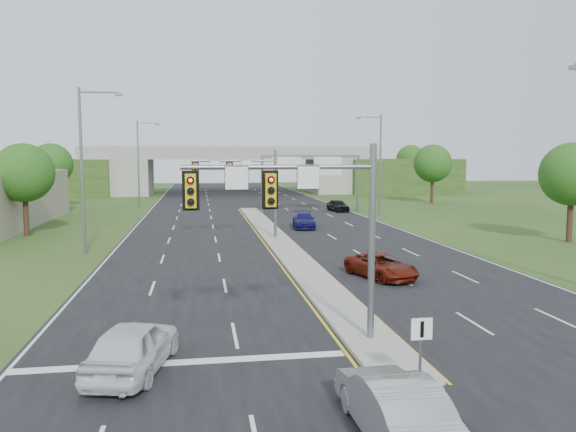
{
  "coord_description": "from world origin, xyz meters",
  "views": [
    {
      "loc": [
        -5.9,
        -18.59,
        6.58
      ],
      "look_at": [
        -0.69,
        14.25,
        3.0
      ],
      "focal_mm": 35.0,
      "sensor_mm": 36.0,
      "label": 1
    }
  ],
  "objects_px": {
    "overpass": "(233,173)",
    "car_silver": "(393,404)",
    "signal_mast_near": "(308,211)",
    "car_far_a": "(381,266)",
    "keep_right_sign": "(421,342)",
    "car_far_b": "(304,220)",
    "car_white": "(133,346)",
    "car_far_c": "(338,205)",
    "signal_mast_far": "(247,180)",
    "sign_gantry": "(310,167)"
  },
  "relations": [
    {
      "from": "overpass",
      "to": "car_white",
      "type": "relative_size",
      "value": 16.97
    },
    {
      "from": "overpass",
      "to": "signal_mast_near",
      "type": "bearing_deg",
      "value": -91.62
    },
    {
      "from": "signal_mast_far",
      "to": "signal_mast_near",
      "type": "bearing_deg",
      "value": -90.0
    },
    {
      "from": "car_far_a",
      "to": "car_far_b",
      "type": "relative_size",
      "value": 0.97
    },
    {
      "from": "signal_mast_far",
      "to": "overpass",
      "type": "relative_size",
      "value": 0.09
    },
    {
      "from": "car_white",
      "to": "car_silver",
      "type": "bearing_deg",
      "value": 154.65
    },
    {
      "from": "signal_mast_far",
      "to": "car_far_a",
      "type": "distance_m",
      "value": 16.59
    },
    {
      "from": "signal_mast_far",
      "to": "car_white",
      "type": "bearing_deg",
      "value": -102.16
    },
    {
      "from": "keep_right_sign",
      "to": "car_far_c",
      "type": "distance_m",
      "value": 51.45
    },
    {
      "from": "car_silver",
      "to": "car_far_a",
      "type": "bearing_deg",
      "value": -109.26
    },
    {
      "from": "keep_right_sign",
      "to": "signal_mast_far",
      "type": "bearing_deg",
      "value": 94.39
    },
    {
      "from": "signal_mast_near",
      "to": "sign_gantry",
      "type": "height_order",
      "value": "signal_mast_near"
    },
    {
      "from": "signal_mast_far",
      "to": "car_silver",
      "type": "distance_m",
      "value": 31.73
    },
    {
      "from": "signal_mast_near",
      "to": "keep_right_sign",
      "type": "bearing_deg",
      "value": -63.06
    },
    {
      "from": "car_white",
      "to": "sign_gantry",
      "type": "bearing_deg",
      "value": -95.15
    },
    {
      "from": "car_silver",
      "to": "car_far_b",
      "type": "xyz_separation_m",
      "value": [
        5.0,
        38.01,
        -0.07
      ]
    },
    {
      "from": "car_white",
      "to": "car_far_b",
      "type": "xyz_separation_m",
      "value": [
        11.47,
        33.01,
        -0.11
      ]
    },
    {
      "from": "sign_gantry",
      "to": "car_silver",
      "type": "relative_size",
      "value": 2.51
    },
    {
      "from": "keep_right_sign",
      "to": "car_silver",
      "type": "relative_size",
      "value": 0.48
    },
    {
      "from": "signal_mast_near",
      "to": "car_far_a",
      "type": "xyz_separation_m",
      "value": [
        6.0,
        10.07,
        -4.06
      ]
    },
    {
      "from": "signal_mast_far",
      "to": "car_far_a",
      "type": "height_order",
      "value": "signal_mast_far"
    },
    {
      "from": "car_white",
      "to": "car_far_c",
      "type": "relative_size",
      "value": 1.15
    },
    {
      "from": "keep_right_sign",
      "to": "overpass",
      "type": "bearing_deg",
      "value": 90.0
    },
    {
      "from": "keep_right_sign",
      "to": "car_white",
      "type": "bearing_deg",
      "value": 159.49
    },
    {
      "from": "car_white",
      "to": "car_far_c",
      "type": "bearing_deg",
      "value": -98.74
    },
    {
      "from": "overpass",
      "to": "car_silver",
      "type": "distance_m",
      "value": 86.6
    },
    {
      "from": "keep_right_sign",
      "to": "car_silver",
      "type": "distance_m",
      "value": 2.62
    },
    {
      "from": "overpass",
      "to": "car_far_a",
      "type": "relative_size",
      "value": 17.23
    },
    {
      "from": "keep_right_sign",
      "to": "car_far_b",
      "type": "bearing_deg",
      "value": 84.44
    },
    {
      "from": "keep_right_sign",
      "to": "car_silver",
      "type": "height_order",
      "value": "keep_right_sign"
    },
    {
      "from": "overpass",
      "to": "car_white",
      "type": "height_order",
      "value": "overpass"
    },
    {
      "from": "signal_mast_near",
      "to": "signal_mast_far",
      "type": "relative_size",
      "value": 1.0
    },
    {
      "from": "car_far_b",
      "to": "sign_gantry",
      "type": "bearing_deg",
      "value": 83.72
    },
    {
      "from": "keep_right_sign",
      "to": "car_far_c",
      "type": "bearing_deg",
      "value": 78.44
    },
    {
      "from": "sign_gantry",
      "to": "car_far_b",
      "type": "height_order",
      "value": "sign_gantry"
    },
    {
      "from": "car_far_a",
      "to": "car_far_b",
      "type": "xyz_separation_m",
      "value": [
        -0.23,
        21.46,
        0.05
      ]
    },
    {
      "from": "signal_mast_near",
      "to": "signal_mast_far",
      "type": "distance_m",
      "value": 25.0
    },
    {
      "from": "sign_gantry",
      "to": "overpass",
      "type": "bearing_deg",
      "value": 100.79
    },
    {
      "from": "car_white",
      "to": "car_far_b",
      "type": "relative_size",
      "value": 0.99
    },
    {
      "from": "sign_gantry",
      "to": "car_far_c",
      "type": "xyz_separation_m",
      "value": [
        3.63,
        0.95,
        -4.52
      ]
    },
    {
      "from": "sign_gantry",
      "to": "car_silver",
      "type": "height_order",
      "value": "sign_gantry"
    },
    {
      "from": "sign_gantry",
      "to": "signal_mast_near",
      "type": "bearing_deg",
      "value": -101.25
    },
    {
      "from": "signal_mast_near",
      "to": "sign_gantry",
      "type": "xyz_separation_m",
      "value": [
        8.95,
        44.99,
        0.51
      ]
    },
    {
      "from": "sign_gantry",
      "to": "car_far_b",
      "type": "xyz_separation_m",
      "value": [
        -3.18,
        -13.46,
        -4.53
      ]
    },
    {
      "from": "overpass",
      "to": "car_far_c",
      "type": "bearing_deg",
      "value": -73.19
    },
    {
      "from": "car_far_c",
      "to": "overpass",
      "type": "bearing_deg",
      "value": 98.74
    },
    {
      "from": "car_white",
      "to": "signal_mast_near",
      "type": "bearing_deg",
      "value": -153.2
    },
    {
      "from": "keep_right_sign",
      "to": "car_far_b",
      "type": "distance_m",
      "value": 36.17
    },
    {
      "from": "car_far_a",
      "to": "car_far_c",
      "type": "xyz_separation_m",
      "value": [
        6.58,
        35.88,
        0.05
      ]
    },
    {
      "from": "sign_gantry",
      "to": "car_far_c",
      "type": "height_order",
      "value": "sign_gantry"
    }
  ]
}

